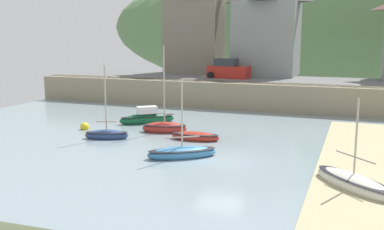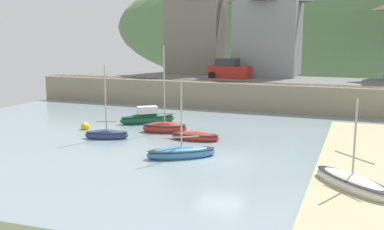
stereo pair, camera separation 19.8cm
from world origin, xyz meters
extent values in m
cube|color=gray|center=(0.00, 0.00, -0.03)|extent=(48.00, 40.00, 0.06)
cube|color=gray|center=(0.00, 17.00, 1.20)|extent=(48.00, 2.40, 2.40)
cube|color=#606060|center=(0.00, 20.70, 2.35)|extent=(48.00, 9.00, 0.10)
ellipsoid|color=#5B814F|center=(4.08, 55.20, 7.94)|extent=(80.00, 44.00, 22.67)
cube|color=#746C5C|center=(-10.72, 25.20, 6.75)|extent=(6.06, 4.10, 8.70)
cube|color=gray|center=(-2.63, 25.20, 6.19)|extent=(6.44, 5.54, 7.58)
ellipsoid|color=teal|center=(-2.16, -0.25, 0.22)|extent=(3.93, 3.28, 0.79)
ellipsoid|color=black|center=(-2.16, -0.25, 0.43)|extent=(3.86, 3.21, 0.12)
cylinder|color=#B2A893|center=(-2.16, -0.25, 2.48)|extent=(0.09, 0.09, 3.73)
cylinder|color=gray|center=(-2.16, -0.25, 1.14)|extent=(1.66, 1.18, 0.07)
ellipsoid|color=navy|center=(-8.47, 2.30, 0.21)|extent=(3.05, 1.92, 0.75)
ellipsoid|color=black|center=(-8.47, 2.30, 0.41)|extent=(2.99, 1.88, 0.12)
cylinder|color=#B2A893|center=(-8.47, 2.30, 2.70)|extent=(0.09, 0.09, 4.23)
cylinder|color=gray|center=(-8.47, 2.30, 1.12)|extent=(1.26, 0.48, 0.07)
ellipsoid|color=#125430|center=(-8.25, 7.86, 0.27)|extent=(3.95, 3.50, 0.97)
ellipsoid|color=black|center=(-8.25, 7.86, 0.53)|extent=(3.87, 3.43, 0.12)
cube|color=silver|center=(-8.25, 7.86, 1.02)|extent=(1.61, 1.51, 0.54)
ellipsoid|color=#A02A23|center=(-5.72, 5.42, 0.25)|extent=(3.34, 2.11, 0.92)
ellipsoid|color=black|center=(-5.72, 5.42, 0.51)|extent=(3.27, 2.06, 0.12)
cylinder|color=#B2A893|center=(-5.72, 5.42, 3.33)|extent=(0.09, 0.09, 5.23)
cylinder|color=gray|center=(-5.72, 5.42, 1.29)|extent=(1.40, 0.45, 0.07)
ellipsoid|color=#A22B1D|center=(-2.89, 3.92, 0.19)|extent=(3.22, 1.35, 0.70)
ellipsoid|color=black|center=(-2.89, 3.92, 0.38)|extent=(3.15, 1.32, 0.12)
ellipsoid|color=silver|center=(6.81, -2.47, 0.24)|extent=(4.02, 4.08, 0.89)
ellipsoid|color=black|center=(6.81, -2.47, 0.49)|extent=(3.94, 4.00, 0.12)
cylinder|color=#B2A893|center=(6.81, -2.47, 2.35)|extent=(0.09, 0.09, 3.34)
cylinder|color=gray|center=(6.81, -2.47, 1.46)|extent=(1.66, 1.71, 0.07)
cube|color=#AB221A|center=(-5.45, 20.70, 3.00)|extent=(4.27, 2.16, 1.20)
cube|color=#282D33|center=(-5.70, 20.70, 3.95)|extent=(2.26, 1.73, 0.80)
cylinder|color=black|center=(-3.80, 21.50, 2.72)|extent=(0.64, 0.22, 0.64)
cylinder|color=black|center=(-3.80, 19.90, 2.72)|extent=(0.64, 0.22, 0.64)
cylinder|color=black|center=(-7.10, 21.50, 2.72)|extent=(0.64, 0.22, 0.64)
cylinder|color=black|center=(-7.10, 19.90, 2.72)|extent=(0.64, 0.22, 0.64)
sphere|color=yellow|center=(-11.43, 4.23, 0.19)|extent=(0.63, 0.63, 0.63)
camera|label=1|loc=(6.75, -22.63, 6.71)|focal=42.11mm
camera|label=2|loc=(6.94, -22.57, 6.71)|focal=42.11mm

